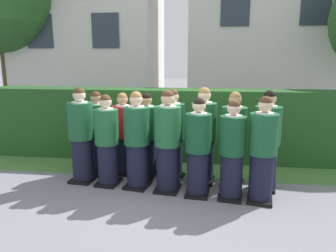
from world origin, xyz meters
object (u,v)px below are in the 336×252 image
object	(u,v)px
student_rear_row_3	(173,137)
student_rear_row_0	(98,134)
student_front_row_2	(137,142)
student_front_row_5	(232,153)
student_front_row_6	(262,152)
student_rear_row_2	(147,137)
student_front_row_3	(168,144)
student_rear_row_5	(233,141)
student_in_red_blazer	(123,136)
student_front_row_4	(198,150)
student_rear_row_6	(267,143)
student_front_row_0	(82,137)
student_front_row_1	(107,143)
student_rear_row_4	(203,138)

from	to	relation	value
student_rear_row_3	student_rear_row_0	bearing A→B (deg)	170.65
student_front_row_2	student_front_row_5	size ratio (longest dim) A/B	1.05
student_front_row_6	student_rear_row_2	xyz separation A→B (m)	(-1.96, 0.87, -0.04)
student_front_row_3	student_rear_row_3	distance (m)	0.53
student_rear_row_5	student_front_row_2	bearing A→B (deg)	-169.16
student_front_row_6	student_in_red_blazer	bearing A→B (deg)	158.87
student_rear_row_0	student_in_red_blazer	xyz separation A→B (m)	(0.53, -0.06, -0.01)
student_front_row_4	student_rear_row_6	world-z (taller)	student_rear_row_6
student_rear_row_3	student_rear_row_2	bearing A→B (deg)	166.98
student_front_row_4	student_rear_row_0	world-z (taller)	student_front_row_4
student_front_row_3	student_in_red_blazer	world-z (taller)	student_front_row_3
student_front_row_3	student_rear_row_0	bearing A→B (deg)	152.27
student_front_row_0	student_in_red_blazer	bearing A→B (deg)	36.83
student_front_row_4	student_rear_row_5	bearing A→B (deg)	41.06
student_rear_row_2	student_front_row_1	bearing A→B (deg)	-139.56
student_front_row_2	student_front_row_3	bearing A→B (deg)	-8.56
student_front_row_4	student_front_row_6	bearing A→B (deg)	-6.24
student_front_row_4	student_rear_row_5	size ratio (longest dim) A/B	0.97
student_rear_row_6	student_front_row_2	bearing A→B (deg)	-174.05
student_front_row_6	student_rear_row_2	world-z (taller)	student_front_row_6
student_rear_row_0	student_rear_row_4	bearing A→B (deg)	-8.66
student_front_row_1	student_rear_row_6	bearing A→B (deg)	3.69
student_front_row_1	student_in_red_blazer	world-z (taller)	student_front_row_1
student_front_row_5	student_rear_row_2	xyz separation A→B (m)	(-1.51, 0.83, -0.00)
student_front_row_6	student_front_row_5	bearing A→B (deg)	174.67
student_front_row_6	student_in_red_blazer	xyz separation A→B (m)	(-2.42, 0.94, -0.04)
student_front_row_1	student_front_row_5	world-z (taller)	student_front_row_1
student_front_row_3	student_front_row_1	bearing A→B (deg)	173.00
student_in_red_blazer	student_rear_row_5	xyz separation A→B (m)	(2.03, -0.32, 0.04)
student_rear_row_3	student_rear_row_4	size ratio (longest dim) A/B	0.97
student_front_row_6	student_front_row_4	bearing A→B (deg)	173.76
student_rear_row_3	student_front_row_1	bearing A→B (deg)	-160.06
student_front_row_1	student_rear_row_2	xyz separation A→B (m)	(0.60, 0.51, -0.01)
student_front_row_0	student_front_row_5	world-z (taller)	student_front_row_0
student_front_row_1	student_rear_row_0	xyz separation A→B (m)	(-0.40, 0.64, -0.01)
student_front_row_1	student_front_row_4	xyz separation A→B (m)	(1.58, -0.25, 0.00)
student_front_row_0	student_rear_row_5	size ratio (longest dim) A/B	1.03
student_front_row_5	student_front_row_0	bearing A→B (deg)	170.84
student_front_row_3	student_rear_row_6	bearing A→B (deg)	10.66
student_front_row_2	student_front_row_4	xyz separation A→B (m)	(1.04, -0.20, -0.03)
student_rear_row_5	student_rear_row_3	bearing A→B (deg)	172.71
student_in_red_blazer	student_rear_row_2	size ratio (longest dim) A/B	0.99
student_front_row_1	student_front_row_5	bearing A→B (deg)	-8.49
student_rear_row_4	student_rear_row_6	world-z (taller)	student_rear_row_4
student_rear_row_2	student_rear_row_3	size ratio (longest dim) A/B	0.95
student_rear_row_6	student_front_row_6	bearing A→B (deg)	-105.51
student_front_row_1	student_front_row_2	distance (m)	0.54
student_front_row_0	student_rear_row_6	size ratio (longest dim) A/B	1.01
student_front_row_2	student_rear_row_0	bearing A→B (deg)	143.47
student_rear_row_0	student_rear_row_6	xyz separation A→B (m)	(3.10, -0.47, 0.05)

